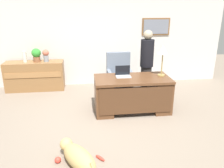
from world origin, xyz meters
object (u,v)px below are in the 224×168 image
(vase_with_flowers, at_px, (46,55))
(person_standing, at_px, (147,64))
(dog_lying, at_px, (78,157))
(dog_toy_bone, at_px, (100,158))
(laptop, at_px, (123,74))
(desk, at_px, (132,93))
(potted_plant, at_px, (36,54))
(vase_empty, at_px, (25,57))
(armchair, at_px, (119,77))
(desk_lamp, at_px, (163,52))
(credenza, at_px, (35,76))
(dog_toy_ball, at_px, (58,160))

(vase_with_flowers, bearing_deg, person_standing, -19.53)
(dog_lying, bearing_deg, dog_toy_bone, 17.09)
(laptop, bearing_deg, desk, -41.10)
(potted_plant, bearing_deg, laptop, -35.69)
(person_standing, relative_size, dog_toy_bone, 8.71)
(vase_empty, bearing_deg, dog_toy_bone, -61.94)
(potted_plant, xyz_separation_m, dog_toy_bone, (1.43, -3.26, -0.95))
(dog_lying, xyz_separation_m, dog_toy_bone, (0.33, 0.10, -0.13))
(armchair, height_order, vase_empty, armchair)
(laptop, xyz_separation_m, desk_lamp, (0.84, -0.06, 0.47))
(credenza, relative_size, potted_plant, 4.27)
(vase_empty, bearing_deg, credenza, -0.38)
(person_standing, xyz_separation_m, vase_with_flowers, (-2.52, 0.89, 0.10))
(credenza, height_order, armchair, armchair)
(person_standing, bearing_deg, vase_empty, 163.76)
(person_standing, bearing_deg, laptop, -138.82)
(desk, distance_m, person_standing, 1.02)
(dog_toy_ball, bearing_deg, credenza, 105.38)
(credenza, bearing_deg, laptop, -34.47)
(desk, xyz_separation_m, vase_with_flowers, (-2.02, 1.65, 0.55))
(desk, bearing_deg, vase_empty, 147.20)
(laptop, relative_size, desk_lamp, 0.48)
(desk_lamp, height_order, potted_plant, desk_lamp)
(armchair, bearing_deg, desk, -81.47)
(credenza, bearing_deg, person_standing, -17.34)
(armchair, bearing_deg, potted_plant, 161.80)
(person_standing, xyz_separation_m, dog_toy_bone, (-1.33, -2.36, -0.84))
(dog_lying, bearing_deg, potted_plant, 108.16)
(credenza, relative_size, dog_lying, 1.91)
(desk_lamp, relative_size, potted_plant, 1.84)
(laptop, xyz_separation_m, potted_plant, (-2.08, 1.49, 0.17))
(laptop, xyz_separation_m, dog_toy_ball, (-1.28, -1.76, -0.77))
(armchair, distance_m, dog_lying, 2.87)
(desk, height_order, desk_lamp, desk_lamp)
(laptop, height_order, vase_empty, vase_empty)
(desk_lamp, relative_size, vase_with_flowers, 2.04)
(armchair, distance_m, vase_empty, 2.56)
(dog_toy_ball, bearing_deg, person_standing, 50.32)
(person_standing, bearing_deg, desk_lamp, -76.69)
(vase_with_flowers, height_order, dog_toy_ball, vase_with_flowers)
(vase_empty, xyz_separation_m, dog_toy_bone, (1.74, -3.26, -0.90))
(person_standing, bearing_deg, armchair, 163.03)
(armchair, distance_m, dog_toy_bone, 2.69)
(desk, distance_m, credenza, 2.87)
(person_standing, relative_size, dog_toy_ball, 17.57)
(potted_plant, bearing_deg, dog_toy_ball, -76.18)
(person_standing, bearing_deg, dog_lying, -123.95)
(credenza, height_order, vase_empty, vase_empty)
(armchair, bearing_deg, vase_empty, 163.95)
(dog_lying, height_order, dog_toy_ball, dog_lying)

